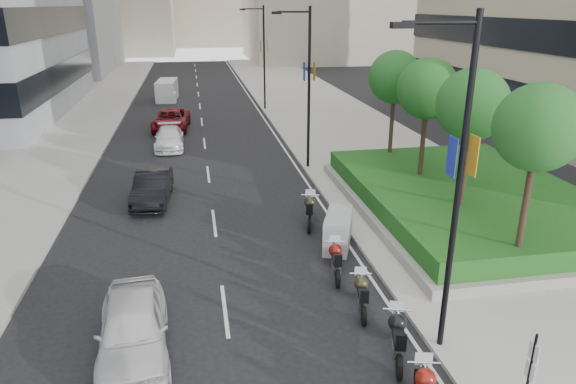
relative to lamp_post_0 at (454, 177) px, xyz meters
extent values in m
cube|color=#9E9B93|center=(4.86, 29.00, -4.99)|extent=(10.00, 100.00, 0.15)
cube|color=#9E9B93|center=(-16.14, 29.00, -4.99)|extent=(8.00, 100.00, 0.15)
cube|color=silver|center=(-0.44, 29.00, -5.06)|extent=(0.12, 100.00, 0.01)
cube|color=silver|center=(-5.64, 29.00, -5.06)|extent=(0.12, 100.00, 0.01)
cube|color=gray|center=(5.86, 9.00, -4.72)|extent=(10.00, 14.00, 0.40)
cube|color=#123F13|center=(5.86, 9.00, -4.12)|extent=(9.40, 13.40, 0.80)
cylinder|color=#332319|center=(4.36, 3.00, -2.52)|extent=(0.22, 0.22, 4.00)
sphere|color=#184D20|center=(4.36, 3.00, 0.38)|extent=(2.80, 2.80, 2.80)
cylinder|color=#332319|center=(4.36, 7.00, -2.52)|extent=(0.22, 0.22, 4.00)
sphere|color=#184D20|center=(4.36, 7.00, 0.38)|extent=(2.80, 2.80, 2.80)
cylinder|color=#332319|center=(4.36, 11.00, -2.52)|extent=(0.22, 0.22, 4.00)
sphere|color=#184D20|center=(4.36, 11.00, 0.38)|extent=(2.80, 2.80, 2.80)
cylinder|color=#332319|center=(4.36, 15.00, -2.52)|extent=(0.22, 0.22, 4.00)
sphere|color=#184D20|center=(4.36, 15.00, 0.38)|extent=(2.80, 2.80, 2.80)
cylinder|color=black|center=(0.16, 0.00, -0.57)|extent=(0.16, 0.16, 9.00)
cylinder|color=black|center=(-0.74, 0.00, 3.63)|extent=(1.80, 0.10, 0.10)
cube|color=black|center=(-1.64, 0.00, 3.58)|extent=(0.50, 0.22, 0.14)
cube|color=orange|center=(0.44, 0.00, 0.53)|extent=(0.02, 0.45, 1.00)
cube|color=#1C2D9A|center=(-0.12, 0.00, 0.53)|extent=(0.02, 0.45, 1.00)
cylinder|color=black|center=(0.16, 17.00, -0.57)|extent=(0.16, 0.16, 9.00)
cylinder|color=black|center=(-0.74, 17.00, 3.63)|extent=(1.80, 0.10, 0.10)
cube|color=black|center=(-1.64, 17.00, 3.58)|extent=(0.50, 0.22, 0.14)
cube|color=orange|center=(0.44, 17.00, 0.53)|extent=(0.02, 0.45, 1.00)
cube|color=#1C2D9A|center=(-0.12, 17.00, 0.53)|extent=(0.02, 0.45, 1.00)
cylinder|color=black|center=(0.16, 35.00, -0.57)|extent=(0.16, 0.16, 9.00)
cylinder|color=black|center=(-0.74, 35.00, 3.63)|extent=(1.80, 0.10, 0.10)
cube|color=black|center=(-1.64, 35.00, 3.58)|extent=(0.50, 0.22, 0.14)
cube|color=orange|center=(0.44, 35.00, 0.53)|extent=(0.02, 0.45, 1.00)
cube|color=#1C2D9A|center=(-0.12, 35.00, 0.53)|extent=(0.02, 0.45, 1.00)
cylinder|color=black|center=(0.66, -3.00, -3.82)|extent=(0.06, 0.06, 2.50)
cube|color=silver|center=(0.66, -3.00, -3.02)|extent=(0.02, 0.32, 0.42)
cube|color=silver|center=(0.66, -3.00, -3.52)|extent=(0.02, 0.32, 0.42)
cylinder|color=black|center=(-1.18, -1.57, -4.74)|extent=(0.27, 0.66, 0.65)
sphere|color=maroon|center=(-1.30, -2.11, -4.16)|extent=(0.50, 0.50, 0.50)
cylinder|color=silver|center=(-1.24, -1.83, -3.93)|extent=(0.77, 0.23, 0.05)
cylinder|color=black|center=(-1.44, -0.96, -4.74)|extent=(0.31, 0.66, 0.65)
cylinder|color=black|center=(-0.94, 0.65, -4.74)|extent=(0.31, 0.66, 0.65)
cube|color=silver|center=(-1.21, -0.20, -4.56)|extent=(0.56, 0.94, 0.44)
sphere|color=black|center=(-1.10, 0.13, -4.16)|extent=(0.50, 0.50, 0.50)
cube|color=black|center=(-1.30, -0.51, -4.23)|extent=(0.51, 0.84, 0.17)
cylinder|color=silver|center=(-1.02, 0.40, -3.93)|extent=(0.76, 0.28, 0.05)
cylinder|color=black|center=(-1.59, 1.45, -4.77)|extent=(0.23, 0.60, 0.59)
cylinder|color=black|center=(-1.27, 2.94, -4.77)|extent=(0.23, 0.60, 0.59)
cube|color=silver|center=(-1.44, 2.15, -4.61)|extent=(0.45, 0.85, 0.40)
sphere|color=#32321B|center=(-1.37, 2.45, -4.25)|extent=(0.46, 0.46, 0.46)
cube|color=black|center=(-1.50, 1.87, -4.31)|extent=(0.41, 0.75, 0.15)
cylinder|color=silver|center=(-1.32, 2.71, -4.04)|extent=(0.70, 0.19, 0.05)
cylinder|color=black|center=(-1.76, 3.71, -4.76)|extent=(0.23, 0.63, 0.62)
cylinder|color=black|center=(-1.48, 5.28, -4.76)|extent=(0.23, 0.63, 0.62)
cube|color=silver|center=(-1.63, 4.45, -4.59)|extent=(0.44, 0.88, 0.42)
sphere|color=maroon|center=(-1.57, 4.77, -4.21)|extent=(0.48, 0.48, 0.48)
cube|color=black|center=(-1.68, 4.15, -4.27)|extent=(0.40, 0.78, 0.16)
cylinder|color=silver|center=(-1.53, 5.03, -3.99)|extent=(0.73, 0.18, 0.05)
cylinder|color=black|center=(-1.25, 5.91, -4.72)|extent=(0.37, 0.68, 0.68)
cylinder|color=black|center=(-0.60, 7.54, -4.72)|extent=(0.37, 0.68, 0.68)
cube|color=gray|center=(-0.92, 6.73, -4.35)|extent=(1.72, 2.49, 1.37)
cylinder|color=black|center=(-1.75, 8.20, -4.73)|extent=(0.29, 0.68, 0.67)
cylinder|color=black|center=(-1.33, 9.87, -4.73)|extent=(0.29, 0.68, 0.67)
cube|color=silver|center=(-1.55, 8.98, -4.55)|extent=(0.54, 0.97, 0.45)
sphere|color=#2C2718|center=(-1.46, 9.32, -4.14)|extent=(0.52, 0.52, 0.52)
cube|color=black|center=(-1.63, 8.67, -4.20)|extent=(0.49, 0.86, 0.17)
cylinder|color=silver|center=(-1.39, 9.61, -3.90)|extent=(0.79, 0.25, 0.05)
imported|color=silver|center=(-8.22, 1.35, -4.28)|extent=(2.19, 4.75, 1.58)
imported|color=black|center=(-8.43, 13.12, -4.33)|extent=(1.88, 4.58, 1.48)
imported|color=white|center=(-7.96, 23.21, -4.40)|extent=(1.87, 4.58, 1.33)
imported|color=maroon|center=(-7.98, 28.60, -4.30)|extent=(2.98, 5.69, 1.53)
cube|color=white|center=(-8.75, 42.04, -4.09)|extent=(2.13, 4.77, 1.95)
cube|color=white|center=(-8.75, 40.27, -4.55)|extent=(1.85, 1.25, 1.02)
cylinder|color=black|center=(-9.50, 40.37, -4.74)|extent=(0.23, 0.65, 0.65)
cylinder|color=black|center=(-8.01, 40.37, -4.74)|extent=(0.23, 0.65, 0.65)
cylinder|color=black|center=(-9.50, 43.52, -4.74)|extent=(0.23, 0.65, 0.65)
cylinder|color=black|center=(-8.01, 43.52, -4.74)|extent=(0.23, 0.65, 0.65)
camera|label=1|loc=(-6.21, -11.05, 4.01)|focal=32.00mm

